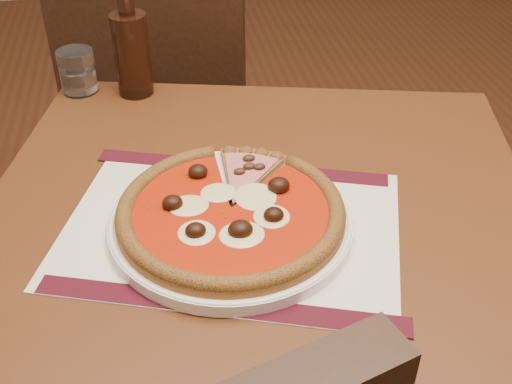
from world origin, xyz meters
TOP-DOWN VIEW (x-y plane):
  - table at (-0.62, -0.15)m, footprint 0.97×0.97m
  - chair_far at (-0.72, 0.55)m, footprint 0.52×0.52m
  - placemat at (-0.66, -0.17)m, footprint 0.54×0.46m
  - plate at (-0.66, -0.17)m, footprint 0.33×0.33m
  - pizza at (-0.66, -0.17)m, footprint 0.31×0.31m
  - ham_slice at (-0.61, -0.09)m, footprint 0.10×0.15m
  - water_glass at (-0.88, 0.28)m, footprint 0.08×0.08m
  - bottle at (-0.78, 0.26)m, footprint 0.07×0.07m

SIDE VIEW (x-z plane):
  - chair_far at x=-0.72m, z-range 0.06..0.95m
  - table at x=-0.62m, z-range 0.27..1.02m
  - placemat at x=-0.66m, z-range 0.75..0.75m
  - plate at x=-0.66m, z-range 0.75..0.77m
  - ham_slice at x=-0.61m, z-range 0.77..0.79m
  - pizza at x=-0.66m, z-range 0.76..0.80m
  - water_glass at x=-0.88m, z-range 0.75..0.83m
  - bottle at x=-0.78m, z-range 0.73..0.94m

